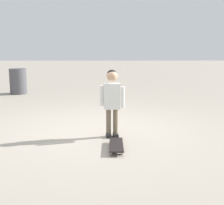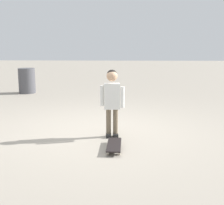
# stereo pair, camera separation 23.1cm
# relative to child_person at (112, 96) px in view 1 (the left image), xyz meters

# --- Properties ---
(ground_plane) EXTENTS (50.00, 50.00, 0.00)m
(ground_plane) POSITION_rel_child_person_xyz_m (0.34, -0.34, -0.66)
(ground_plane) COLOR #9E9384
(child_person) EXTENTS (0.38, 0.21, 1.06)m
(child_person) POSITION_rel_child_person_xyz_m (0.00, 0.00, 0.00)
(child_person) COLOR brown
(child_person) RESTS_ON ground
(skateboard) EXTENTS (0.20, 0.60, 0.07)m
(skateboard) POSITION_rel_child_person_xyz_m (-0.05, 0.59, -0.60)
(skateboard) COLOR black
(skateboard) RESTS_ON ground
(trash_bin) EXTENTS (0.50, 0.50, 0.76)m
(trash_bin) POSITION_rel_child_person_xyz_m (2.78, -4.38, -0.28)
(trash_bin) COLOR #4C4C51
(trash_bin) RESTS_ON ground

